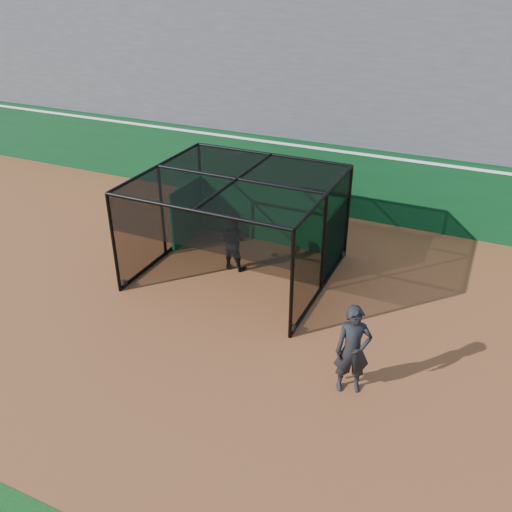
% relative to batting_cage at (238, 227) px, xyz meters
% --- Properties ---
extents(ground, '(120.00, 120.00, 0.00)m').
position_rel_batting_cage_xyz_m(ground, '(0.89, -3.26, -1.43)').
color(ground, brown).
rests_on(ground, ground).
extents(outfield_wall, '(50.00, 0.50, 2.50)m').
position_rel_batting_cage_xyz_m(outfield_wall, '(0.89, 5.24, -0.14)').
color(outfield_wall, '#0A3918').
rests_on(outfield_wall, ground).
extents(grandstand, '(50.00, 7.85, 8.95)m').
position_rel_batting_cage_xyz_m(grandstand, '(0.89, 9.01, 3.05)').
color(grandstand, '#4C4C4F').
rests_on(grandstand, ground).
extents(batting_cage, '(5.10, 4.65, 2.87)m').
position_rel_batting_cage_xyz_m(batting_cage, '(0.00, 0.00, 0.00)').
color(batting_cage, black).
rests_on(batting_cage, ground).
extents(batter, '(0.84, 0.66, 1.72)m').
position_rel_batting_cage_xyz_m(batter, '(-0.27, 0.17, -0.57)').
color(batter, black).
rests_on(batter, ground).
extents(on_deck_player, '(0.88, 0.75, 2.03)m').
position_rel_batting_cage_xyz_m(on_deck_player, '(4.29, -3.42, -0.41)').
color(on_deck_player, black).
rests_on(on_deck_player, ground).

